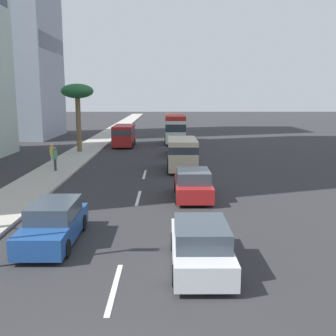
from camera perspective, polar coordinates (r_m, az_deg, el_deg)
ground_plane at (r=37.85m, az=-2.59°, el=1.86°), size 198.00×198.00×0.00m
sidewalk_right at (r=38.66m, az=-12.37°, el=1.92°), size 162.00×3.10×0.15m
lane_stripe_near at (r=12.32m, az=-7.57°, el=-16.41°), size 3.20×0.16×0.01m
lane_stripe_mid at (r=22.07m, az=-4.21°, el=-4.24°), size 3.20×0.16×0.01m
lane_stripe_far at (r=28.54m, az=-3.32°, el=-0.90°), size 3.20×0.16×0.01m
van_lead at (r=29.96m, az=2.01°, el=2.23°), size 4.70×2.22×2.34m
minibus_second at (r=47.32m, az=1.00°, el=5.70°), size 6.92×2.39×3.22m
car_third at (r=21.88m, az=3.53°, el=-2.35°), size 4.40×1.95×1.58m
car_fourth at (r=37.73m, az=1.42°, el=3.06°), size 4.67×1.83×1.69m
car_fifth at (r=16.03m, az=-15.79°, el=-7.52°), size 4.62×1.82×1.54m
car_sixth at (r=13.32m, az=4.62°, el=-10.85°), size 4.48×1.89×1.53m
van_seventh at (r=44.20m, az=-6.23°, el=4.74°), size 5.31×2.19×2.29m
pedestrian_near_lamp at (r=30.12m, az=-15.66°, el=1.45°), size 0.30×0.34×1.72m
pedestrian_by_tree at (r=32.02m, az=-16.05°, el=1.96°), size 0.30×0.37×1.75m
palm_tree at (r=39.72m, az=-12.66°, el=10.17°), size 3.04×3.04×6.42m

